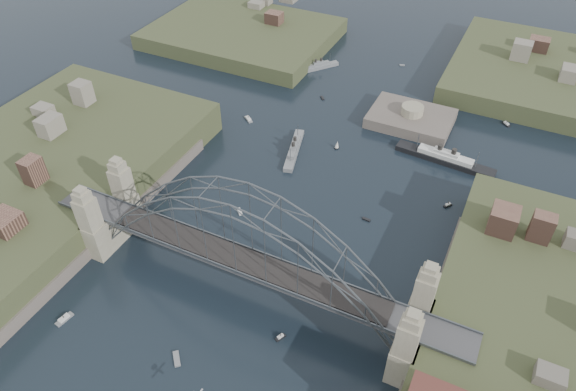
# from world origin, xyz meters

# --- Properties ---
(ground) EXTENTS (500.00, 500.00, 0.00)m
(ground) POSITION_xyz_m (0.00, 0.00, 0.00)
(ground) COLOR black
(ground) RESTS_ON ground
(bridge) EXTENTS (84.00, 13.80, 24.60)m
(bridge) POSITION_xyz_m (0.00, 0.00, 12.32)
(bridge) COLOR #454547
(bridge) RESTS_ON ground
(shore_west) EXTENTS (50.50, 90.00, 12.00)m
(shore_west) POSITION_xyz_m (-57.32, 0.00, 1.97)
(shore_west) COLOR #3A4223
(shore_west) RESTS_ON ground
(headland_nw) EXTENTS (60.00, 45.00, 9.00)m
(headland_nw) POSITION_xyz_m (-55.00, 95.00, 0.50)
(headland_nw) COLOR #3A4223
(headland_nw) RESTS_ON ground
(headland_ne) EXTENTS (70.00, 55.00, 9.50)m
(headland_ne) POSITION_xyz_m (50.00, 110.00, 0.75)
(headland_ne) COLOR #3A4223
(headland_ne) RESTS_ON ground
(fort_island) EXTENTS (22.00, 16.00, 9.40)m
(fort_island) POSITION_xyz_m (12.00, 70.00, -0.34)
(fort_island) COLOR #594F47
(fort_island) RESTS_ON ground
(naval_cruiser_near) EXTENTS (6.66, 17.25, 5.17)m
(naval_cruiser_near) POSITION_xyz_m (-10.97, 44.04, 0.80)
(naval_cruiser_near) COLOR gray
(naval_cruiser_near) RESTS_ON ground
(naval_cruiser_far) EXTENTS (10.16, 12.22, 4.73)m
(naval_cruiser_far) POSITION_xyz_m (-23.18, 87.55, 0.74)
(naval_cruiser_far) COLOR gray
(naval_cruiser_far) RESTS_ON ground
(ocean_liner) EXTENTS (25.14, 5.53, 6.12)m
(ocean_liner) POSITION_xyz_m (24.57, 56.81, 0.95)
(ocean_liner) COLOR black
(ocean_liner) RESTS_ON ground
(small_boat_a) EXTENTS (2.10, 2.12, 0.45)m
(small_boat_a) POSITION_xyz_m (-12.25, 18.41, 0.15)
(small_boat_a) COLOR silver
(small_boat_a) RESTS_ON ground
(small_boat_b) EXTENTS (1.90, 0.81, 0.45)m
(small_boat_b) POSITION_xyz_m (14.10, 28.42, 0.15)
(small_boat_b) COLOR silver
(small_boat_b) RESTS_ON ground
(small_boat_c) EXTENTS (2.76, 2.89, 0.45)m
(small_boat_c) POSITION_xyz_m (-3.49, -18.37, 0.15)
(small_boat_c) COLOR silver
(small_boat_c) RESTS_ON ground
(small_boat_d) EXTENTS (1.76, 2.06, 1.43)m
(small_boat_d) POSITION_xyz_m (29.18, 40.80, 0.29)
(small_boat_d) COLOR silver
(small_boat_d) RESTS_ON ground
(small_boat_e) EXTENTS (3.46, 3.02, 1.43)m
(small_boat_e) POSITION_xyz_m (-28.75, 51.93, 0.28)
(small_boat_e) COLOR silver
(small_boat_e) RESTS_ON ground
(small_boat_f) EXTENTS (1.36, 1.50, 2.38)m
(small_boat_f) POSITION_xyz_m (-1.71, 50.37, 1.06)
(small_boat_f) COLOR silver
(small_boat_f) RESTS_ON ground
(small_boat_h) EXTENTS (1.77, 1.93, 0.45)m
(small_boat_h) POSITION_xyz_m (-14.78, 71.41, 0.15)
(small_boat_h) COLOR silver
(small_boat_h) RESTS_ON ground
(small_boat_i) EXTENTS (2.62, 2.38, 0.45)m
(small_boat_i) POSITION_xyz_m (31.12, 11.02, 0.15)
(small_boat_i) COLOR silver
(small_boat_i) RESTS_ON ground
(small_boat_j) EXTENTS (1.68, 3.56, 1.43)m
(small_boat_j) POSITION_xyz_m (-26.62, -20.65, 0.28)
(small_boat_j) COLOR silver
(small_boat_j) RESTS_ON ground
(small_boat_k) EXTENTS (1.71, 1.01, 0.45)m
(small_boat_k) POSITION_xyz_m (0.36, 101.26, 0.15)
(small_boat_k) COLOR silver
(small_boat_k) RESTS_ON ground
(small_boat_l) EXTENTS (1.30, 2.81, 2.38)m
(small_boat_l) POSITION_xyz_m (-37.09, 33.61, 0.81)
(small_boat_l) COLOR silver
(small_boat_l) RESTS_ON ground
(small_boat_m) EXTENTS (1.44, 2.10, 1.43)m
(small_boat_m) POSITION_xyz_m (10.59, -6.82, 0.29)
(small_boat_m) COLOR silver
(small_boat_m) RESTS_ON ground
(small_boat_n) EXTENTS (2.53, 2.50, 1.43)m
(small_boat_n) POSITION_xyz_m (35.86, 80.67, 0.28)
(small_boat_n) COLOR silver
(small_boat_n) RESTS_ON ground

